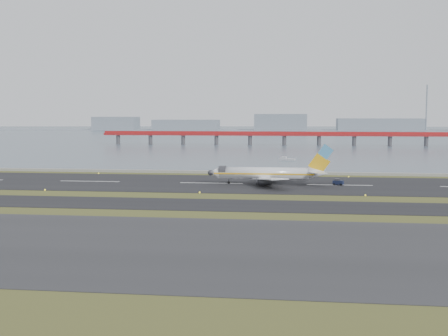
% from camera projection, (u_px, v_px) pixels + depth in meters
% --- Properties ---
extents(ground, '(1000.00, 1000.00, 0.00)m').
position_uv_depth(ground, '(195.00, 197.00, 148.18)').
color(ground, '#2F4117').
rests_on(ground, ground).
extents(apron_strip, '(1000.00, 50.00, 0.10)m').
position_uv_depth(apron_strip, '(139.00, 245.00, 93.82)').
color(apron_strip, '#29292C').
rests_on(apron_strip, ground).
extents(taxiway_strip, '(1000.00, 18.00, 0.10)m').
position_uv_depth(taxiway_strip, '(187.00, 204.00, 136.31)').
color(taxiway_strip, black).
rests_on(taxiway_strip, ground).
extents(runway_strip, '(1000.00, 45.00, 0.10)m').
position_uv_depth(runway_strip, '(211.00, 183.00, 177.82)').
color(runway_strip, black).
rests_on(runway_strip, ground).
extents(seawall, '(1000.00, 2.50, 1.00)m').
position_uv_depth(seawall, '(223.00, 172.00, 207.42)').
color(seawall, gray).
rests_on(seawall, ground).
extents(bay_water, '(1400.00, 800.00, 1.30)m').
position_uv_depth(bay_water, '(268.00, 134.00, 602.73)').
color(bay_water, '#475465').
rests_on(bay_water, ground).
extents(red_pier, '(260.00, 5.00, 10.20)m').
position_uv_depth(red_pier, '(284.00, 135.00, 392.12)').
color(red_pier, '#AF1E1F').
rests_on(red_pier, ground).
extents(far_shoreline, '(1400.00, 80.00, 60.50)m').
position_uv_depth(far_shoreline, '(283.00, 126.00, 758.62)').
color(far_shoreline, gray).
rests_on(far_shoreline, ground).
extents(airliner, '(38.52, 32.89, 12.80)m').
position_uv_depth(airliner, '(269.00, 174.00, 174.62)').
color(airliner, white).
rests_on(airliner, ground).
extents(pushback_tug, '(3.53, 2.76, 1.99)m').
position_uv_depth(pushback_tug, '(338.00, 182.00, 173.17)').
color(pushback_tug, '#131A34').
rests_on(pushback_tug, ground).
extents(workboat_near, '(7.97, 4.69, 1.85)m').
position_uv_depth(workboat_near, '(287.00, 159.00, 266.21)').
color(workboat_near, '#BDBCC1').
rests_on(workboat_near, ground).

